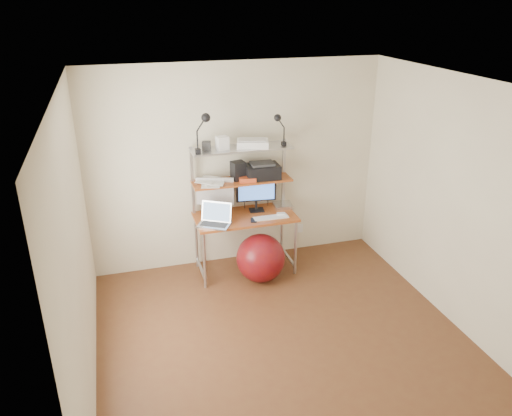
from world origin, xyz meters
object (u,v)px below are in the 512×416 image
at_px(monitor_black, 256,192).
at_px(printer, 262,171).
at_px(monitor_silver, 215,193).
at_px(exercise_ball, 261,258).
at_px(laptop, 215,220).

height_order(monitor_black, printer, printer).
distance_m(monitor_silver, monitor_black, 0.50).
relative_size(monitor_silver, monitor_black, 1.01).
bearing_deg(exercise_ball, laptop, 163.48).
distance_m(monitor_silver, exercise_ball, 0.94).
height_order(monitor_silver, printer, printer).
bearing_deg(printer, monitor_silver, 178.51).
bearing_deg(printer, laptop, -157.22).
distance_m(laptop, printer, 0.82).
bearing_deg(laptop, monitor_black, 54.36).
relative_size(monitor_black, exercise_ball, 0.84).
relative_size(monitor_black, laptop, 1.08).
bearing_deg(laptop, printer, 51.99).
bearing_deg(monitor_black, exercise_ball, -92.19).
xyz_separation_m(monitor_black, printer, (0.07, 0.00, 0.26)).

